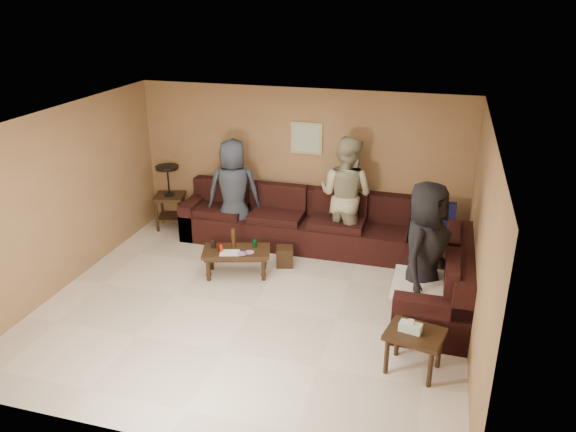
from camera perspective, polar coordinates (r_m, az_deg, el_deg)
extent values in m
plane|color=beige|center=(7.61, -3.59, -9.14)|extent=(5.50, 5.50, 0.00)
cube|color=silver|center=(6.67, -4.10, 9.11)|extent=(5.50, 5.00, 0.10)
cube|color=#946E46|center=(9.30, 1.28, 5.30)|extent=(5.50, 0.10, 2.50)
cube|color=#946E46|center=(5.03, -13.46, -11.06)|extent=(5.50, 0.10, 2.50)
cube|color=#946E46|center=(8.33, -22.00, 1.58)|extent=(0.10, 5.00, 2.50)
cube|color=#946E46|center=(6.71, 18.95, -2.87)|extent=(0.10, 5.00, 2.50)
cube|color=black|center=(9.25, 0.53, -1.57)|extent=(3.70, 0.90, 0.45)
cube|color=black|center=(9.37, 1.07, 1.73)|extent=(3.70, 0.24, 0.45)
cube|color=black|center=(9.77, -9.31, 0.04)|extent=(0.24, 0.90, 0.63)
cube|color=black|center=(7.68, 14.49, -7.62)|extent=(0.90, 2.00, 0.45)
cube|color=black|center=(7.49, 17.34, -4.88)|extent=(0.24, 2.00, 0.45)
cube|color=black|center=(6.88, 14.26, -10.53)|extent=(0.90, 0.24, 0.63)
cube|color=#121238|center=(8.77, 15.19, -0.03)|extent=(0.45, 0.14, 0.45)
cube|color=silver|center=(7.12, 14.61, -6.90)|extent=(1.00, 0.85, 0.04)
cube|color=#321F10|center=(8.24, -5.27, -3.60)|extent=(1.07, 0.74, 0.05)
cube|color=#321F10|center=(8.26, -5.25, -3.93)|extent=(0.98, 0.65, 0.04)
cylinder|color=#321F10|center=(8.22, -8.09, -5.40)|extent=(0.06, 0.06, 0.35)
cylinder|color=#321F10|center=(8.15, -2.51, -5.43)|extent=(0.06, 0.06, 0.35)
cylinder|color=#321F10|center=(8.53, -7.81, -4.30)|extent=(0.06, 0.06, 0.35)
cylinder|color=#321F10|center=(8.47, -2.43, -4.31)|extent=(0.06, 0.06, 0.35)
cylinder|color=red|center=(8.18, -6.86, -3.18)|extent=(0.07, 0.07, 0.12)
cylinder|color=#11642B|center=(8.27, -3.40, -2.79)|extent=(0.07, 0.07, 0.12)
cylinder|color=#311C0B|center=(8.27, -5.56, -2.24)|extent=(0.07, 0.07, 0.28)
cylinder|color=black|center=(8.30, -7.57, -2.87)|extent=(0.08, 0.08, 0.11)
cube|color=silver|center=(8.14, -5.95, -3.74)|extent=(0.33, 0.29, 0.00)
cylinder|color=#F05497|center=(8.10, -4.72, -3.82)|extent=(0.14, 0.14, 0.01)
cylinder|color=#F05497|center=(8.13, -3.95, -3.68)|extent=(0.14, 0.14, 0.01)
cube|color=#321F10|center=(9.99, -11.95, 1.95)|extent=(0.60, 0.60, 0.05)
cube|color=#321F10|center=(10.13, -11.78, -0.04)|extent=(0.53, 0.53, 0.03)
cylinder|color=#321F10|center=(9.96, -13.16, 0.01)|extent=(0.05, 0.05, 0.57)
cylinder|color=#321F10|center=(9.87, -10.94, -0.01)|extent=(0.05, 0.05, 0.57)
cylinder|color=#321F10|center=(10.32, -12.66, 0.84)|extent=(0.05, 0.05, 0.57)
cylinder|color=#321F10|center=(10.23, -10.51, 0.83)|extent=(0.05, 0.05, 0.57)
cylinder|color=black|center=(9.98, -11.96, 2.17)|extent=(0.18, 0.18, 0.03)
cylinder|color=black|center=(9.90, -12.08, 3.54)|extent=(0.03, 0.03, 0.48)
cylinder|color=black|center=(9.83, -12.19, 4.85)|extent=(0.40, 0.40, 0.05)
cube|color=#321F10|center=(6.37, 12.77, -11.63)|extent=(0.69, 0.61, 0.05)
cylinder|color=#321F10|center=(6.40, 9.99, -13.73)|extent=(0.05, 0.05, 0.47)
cylinder|color=#321F10|center=(6.31, 14.25, -14.74)|extent=(0.05, 0.05, 0.47)
cylinder|color=#321F10|center=(6.70, 11.05, -12.03)|extent=(0.05, 0.05, 0.47)
cylinder|color=#321F10|center=(6.61, 15.11, -12.96)|extent=(0.05, 0.05, 0.47)
cube|color=white|center=(6.33, 12.33, -10.99)|extent=(0.26, 0.17, 0.10)
cube|color=silver|center=(6.29, 12.38, -10.46)|extent=(0.06, 0.04, 0.05)
cube|color=#321F10|center=(8.58, -0.34, -4.11)|extent=(0.31, 0.31, 0.30)
cube|color=tan|center=(9.13, 1.89, 7.92)|extent=(0.52, 0.03, 0.52)
cube|color=beige|center=(9.12, 1.86, 7.89)|extent=(0.44, 0.01, 0.44)
imported|color=#2D333E|center=(9.16, -5.55, 2.45)|extent=(0.99, 0.81, 1.75)
imported|color=tan|center=(8.82, 5.87, 2.13)|extent=(1.09, 0.96, 1.89)
imported|color=black|center=(7.13, 13.69, -3.65)|extent=(0.85, 1.05, 1.85)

